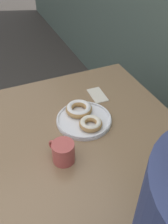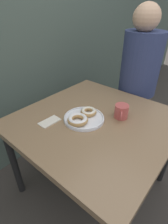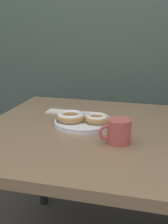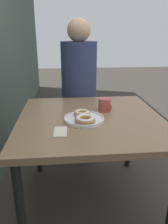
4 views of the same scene
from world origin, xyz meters
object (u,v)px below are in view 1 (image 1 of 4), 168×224
at_px(coffee_mug, 63,152).
at_px(napkin, 97,95).
at_px(dining_table, 79,142).
at_px(donut_plate, 84,117).

bearing_deg(coffee_mug, napkin, 137.16).
bearing_deg(dining_table, coffee_mug, -43.90).
xyz_separation_m(dining_table, donut_plate, (-0.07, 0.05, 0.09)).
distance_m(donut_plate, coffee_mug, 0.26).
relative_size(dining_table, coffee_mug, 8.20).
distance_m(dining_table, napkin, 0.31).
relative_size(dining_table, napkin, 7.03).
bearing_deg(donut_plate, coffee_mug, -42.09).
bearing_deg(donut_plate, dining_table, -38.37).
relative_size(donut_plate, napkin, 1.91).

